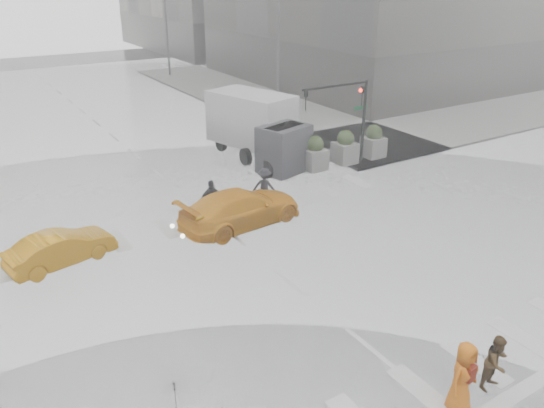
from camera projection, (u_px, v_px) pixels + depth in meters
ground at (289, 282)px, 17.85m from camera, size 120.00×120.00×0.00m
sidewalk_ne at (374, 106)px, 40.85m from camera, size 35.00×35.00×0.15m
road_markings at (289, 282)px, 17.85m from camera, size 18.00×48.00×0.01m
traffic_signal_pole at (350, 107)px, 27.13m from camera, size 4.45×0.42×4.50m
street_lamp_near at (276, 48)px, 35.10m from camera, size 2.15×0.22×9.00m
street_lamp_far at (165, 24)px, 50.65m from camera, size 2.15×0.22×9.00m
planter_west at (315, 154)px, 27.21m from camera, size 1.10×1.10×1.80m
planter_mid at (345, 148)px, 28.18m from camera, size 1.10×1.10×1.80m
planter_east at (373, 142)px, 29.15m from camera, size 1.10×1.10×1.80m
pedestrian_brown at (497, 362)px, 13.04m from camera, size 0.78×0.63×1.52m
pedestrian_orange at (463, 377)px, 12.35m from camera, size 0.98×0.71×1.84m
pedestrian_far_a at (212, 200)px, 21.95m from camera, size 1.17×0.89×1.77m
pedestrian_far_b at (265, 187)px, 23.46m from camera, size 1.19×1.21×1.69m
taxi_mid at (61, 248)px, 18.71m from camera, size 3.94×2.09×1.23m
taxi_rear at (241, 208)px, 21.52m from camera, size 4.89×2.69×1.54m
box_truck at (260, 127)px, 28.63m from camera, size 2.50×6.66×3.54m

